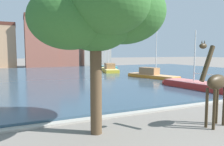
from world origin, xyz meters
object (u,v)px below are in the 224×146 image
sailboat_orange (155,76)px  sailboat_teal (104,67)px  sailboat_yellow (109,69)px  shade_tree (101,15)px  giraffe_statue (215,84)px  sailboat_red (192,85)px

sailboat_orange → sailboat_teal: 22.93m
sailboat_yellow → shade_tree: bearing=-113.8°
giraffe_statue → sailboat_orange: size_ratio=0.48×
sailboat_teal → sailboat_red: bearing=-94.9°
giraffe_statue → sailboat_yellow: sailboat_yellow is taller
sailboat_teal → giraffe_statue: bearing=-104.1°
sailboat_teal → shade_tree: size_ratio=1.13×
sailboat_orange → sailboat_teal: sailboat_orange is taller
shade_tree → sailboat_red: bearing=28.9°
giraffe_statue → sailboat_teal: size_ratio=0.53×
giraffe_statue → shade_tree: (-5.57, 1.72, 3.32)m
sailboat_yellow → sailboat_red: 21.21m
sailboat_orange → sailboat_red: size_ratio=1.11×
sailboat_yellow → shade_tree: (-12.49, -28.30, 4.96)m
sailboat_yellow → sailboat_teal: size_ratio=1.18×
sailboat_red → shade_tree: shade_tree is taller
sailboat_red → shade_tree: bearing=-151.1°
giraffe_statue → shade_tree: size_ratio=0.60×
sailboat_red → sailboat_orange: bearing=81.7°
giraffe_statue → shade_tree: shade_tree is taller
shade_tree → giraffe_statue: bearing=-17.1°
sailboat_yellow → sailboat_teal: sailboat_yellow is taller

